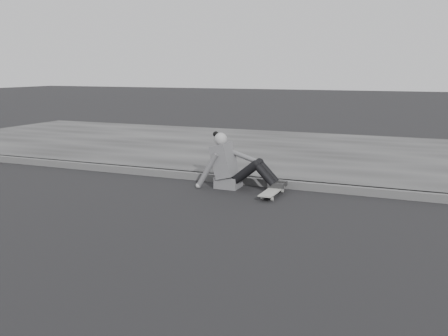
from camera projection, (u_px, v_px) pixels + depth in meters
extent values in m
cube|color=#383838|center=(448.00, 162.00, 9.64)|extent=(24.00, 6.00, 0.12)
cylinder|color=#989893|center=(262.00, 198.00, 7.09)|extent=(0.03, 0.05, 0.05)
cylinder|color=#989893|center=(272.00, 199.00, 7.03)|extent=(0.03, 0.05, 0.05)
cylinder|color=#989893|center=(273.00, 190.00, 7.56)|extent=(0.03, 0.05, 0.05)
cylinder|color=#989893|center=(282.00, 191.00, 7.50)|extent=(0.03, 0.05, 0.05)
cube|color=#2E2E31|center=(267.00, 196.00, 7.05)|extent=(0.16, 0.04, 0.03)
cube|color=#2E2E31|center=(278.00, 189.00, 7.52)|extent=(0.16, 0.04, 0.03)
cube|color=gray|center=(273.00, 191.00, 7.28)|extent=(0.20, 0.78, 0.02)
cube|color=#525255|center=(228.00, 182.00, 7.81)|extent=(0.36, 0.34, 0.18)
cube|color=#525255|center=(224.00, 160.00, 7.77)|extent=(0.37, 0.40, 0.57)
cube|color=#525255|center=(217.00, 152.00, 7.79)|extent=(0.14, 0.30, 0.20)
cylinder|color=gray|center=(221.00, 145.00, 7.74)|extent=(0.09, 0.09, 0.08)
sphere|color=gray|center=(221.00, 139.00, 7.73)|extent=(0.20, 0.20, 0.20)
sphere|color=black|center=(216.00, 134.00, 7.77)|extent=(0.09, 0.09, 0.09)
cylinder|color=black|center=(245.00, 172.00, 7.57)|extent=(0.43, 0.13, 0.39)
cylinder|color=black|center=(249.00, 170.00, 7.73)|extent=(0.43, 0.13, 0.39)
cylinder|color=black|center=(264.00, 174.00, 7.46)|extent=(0.35, 0.11, 0.36)
cylinder|color=black|center=(268.00, 172.00, 7.62)|extent=(0.35, 0.11, 0.36)
sphere|color=black|center=(256.00, 164.00, 7.48)|extent=(0.13, 0.13, 0.13)
sphere|color=black|center=(260.00, 162.00, 7.65)|extent=(0.13, 0.13, 0.13)
cube|color=#242424|center=(276.00, 186.00, 7.42)|extent=(0.24, 0.08, 0.07)
cube|color=#242424|center=(279.00, 183.00, 7.58)|extent=(0.24, 0.08, 0.07)
cylinder|color=#525255|center=(207.00, 171.00, 7.68)|extent=(0.38, 0.08, 0.58)
sphere|color=gray|center=(198.00, 186.00, 7.78)|extent=(0.08, 0.08, 0.08)
cylinder|color=#525255|center=(242.00, 156.00, 7.81)|extent=(0.48, 0.08, 0.21)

